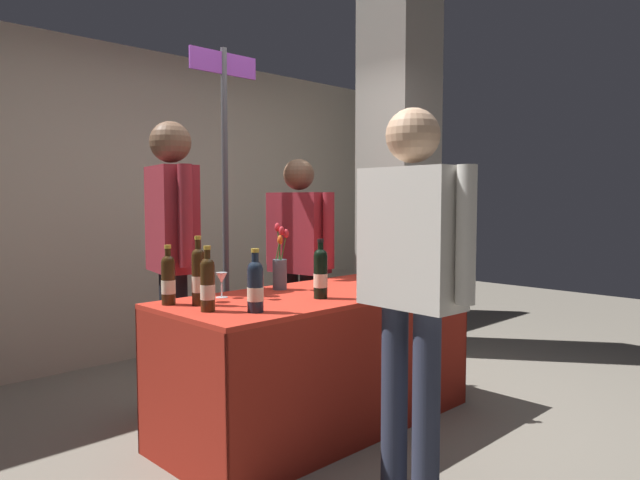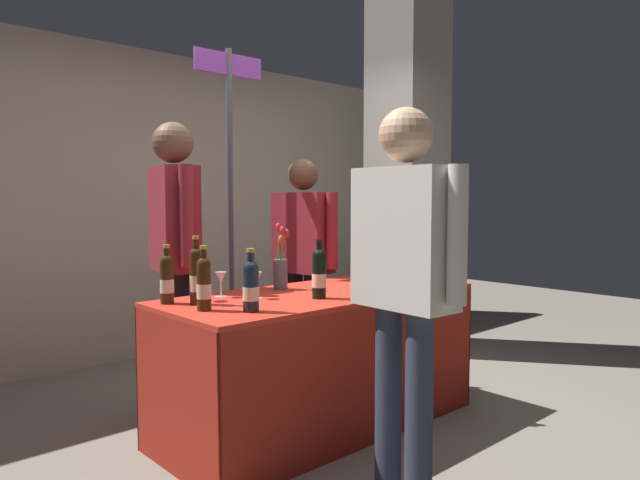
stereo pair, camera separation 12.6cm
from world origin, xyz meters
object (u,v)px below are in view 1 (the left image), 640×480
(featured_wine_bottle, at_px, (321,273))
(display_bottle_0, at_px, (255,285))
(taster_foreground_right, at_px, (411,265))
(booth_signpost, at_px, (225,184))
(concrete_pillar, at_px, (398,175))
(flower_vase, at_px, (280,267))
(wine_glass_near_taster, at_px, (222,279))
(tasting_table, at_px, (320,332))
(vendor_presenter, at_px, (172,240))
(wine_glass_near_vendor, at_px, (204,281))
(wine_glass_mid, at_px, (258,280))

(featured_wine_bottle, height_order, display_bottle_0, featured_wine_bottle)
(taster_foreground_right, relative_size, booth_signpost, 0.72)
(concrete_pillar, bearing_deg, flower_vase, -161.85)
(flower_vase, bearing_deg, taster_foreground_right, -99.87)
(wine_glass_near_taster, relative_size, booth_signpost, 0.06)
(tasting_table, xyz_separation_m, vendor_presenter, (-0.53, 0.72, 0.53))
(display_bottle_0, relative_size, taster_foreground_right, 0.18)
(tasting_table, xyz_separation_m, flower_vase, (-0.10, 0.23, 0.37))
(display_bottle_0, height_order, flower_vase, flower_vase)
(booth_signpost, bearing_deg, display_bottle_0, -120.00)
(wine_glass_near_vendor, bearing_deg, flower_vase, 3.81)
(display_bottle_0, bearing_deg, wine_glass_near_vendor, 91.92)
(display_bottle_0, distance_m, wine_glass_near_vendor, 0.41)
(featured_wine_bottle, distance_m, booth_signpost, 1.31)
(featured_wine_bottle, bearing_deg, taster_foreground_right, -101.51)
(wine_glass_mid, height_order, taster_foreground_right, taster_foreground_right)
(wine_glass_near_taster, bearing_deg, concrete_pillar, 15.05)
(wine_glass_near_taster, bearing_deg, wine_glass_mid, -57.88)
(featured_wine_bottle, bearing_deg, booth_signpost, 78.94)
(display_bottle_0, height_order, vendor_presenter, vendor_presenter)
(wine_glass_mid, bearing_deg, wine_glass_near_vendor, 151.45)
(display_bottle_0, distance_m, wine_glass_mid, 0.36)
(featured_wine_bottle, xyz_separation_m, wine_glass_mid, (-0.26, 0.22, -0.04))
(display_bottle_0, height_order, wine_glass_near_taster, display_bottle_0)
(wine_glass_mid, bearing_deg, tasting_table, -9.18)
(display_bottle_0, bearing_deg, vendor_presenter, 83.32)
(concrete_pillar, xyz_separation_m, vendor_presenter, (-2.37, -0.15, -0.46))
(vendor_presenter, height_order, booth_signpost, booth_signpost)
(wine_glass_near_vendor, relative_size, wine_glass_near_taster, 1.05)
(taster_foreground_right, bearing_deg, featured_wine_bottle, -8.92)
(display_bottle_0, xyz_separation_m, taster_foreground_right, (0.34, -0.65, 0.12))
(tasting_table, xyz_separation_m, taster_foreground_right, (-0.29, -0.86, 0.48))
(vendor_presenter, xyz_separation_m, taster_foreground_right, (0.24, -1.58, -0.04))
(tasting_table, height_order, vendor_presenter, vendor_presenter)
(concrete_pillar, xyz_separation_m, tasting_table, (-1.85, -0.87, -0.98))
(tasting_table, distance_m, wine_glass_near_vendor, 0.76)
(featured_wine_bottle, bearing_deg, tasting_table, 46.16)
(wine_glass_near_vendor, height_order, booth_signpost, booth_signpost)
(wine_glass_near_vendor, relative_size, wine_glass_mid, 1.00)
(display_bottle_0, distance_m, booth_signpost, 1.53)
(concrete_pillar, relative_size, taster_foreground_right, 1.80)
(wine_glass_mid, relative_size, vendor_presenter, 0.08)
(wine_glass_mid, bearing_deg, vendor_presenter, 100.50)
(taster_foreground_right, bearing_deg, concrete_pillar, -48.40)
(featured_wine_bottle, relative_size, display_bottle_0, 1.06)
(tasting_table, bearing_deg, taster_foreground_right, -108.70)
(wine_glass_near_vendor, relative_size, booth_signpost, 0.06)
(wine_glass_near_taster, bearing_deg, wine_glass_near_vendor, -163.42)
(display_bottle_0, height_order, wine_glass_mid, display_bottle_0)
(wine_glass_mid, bearing_deg, booth_signpost, 63.31)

